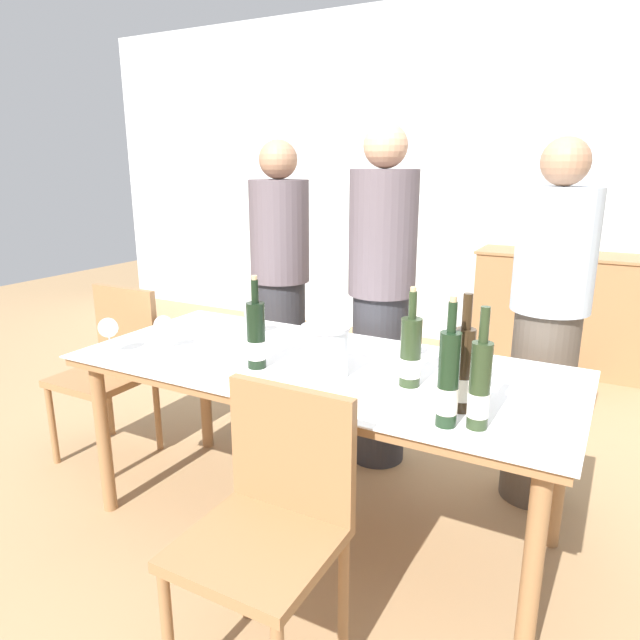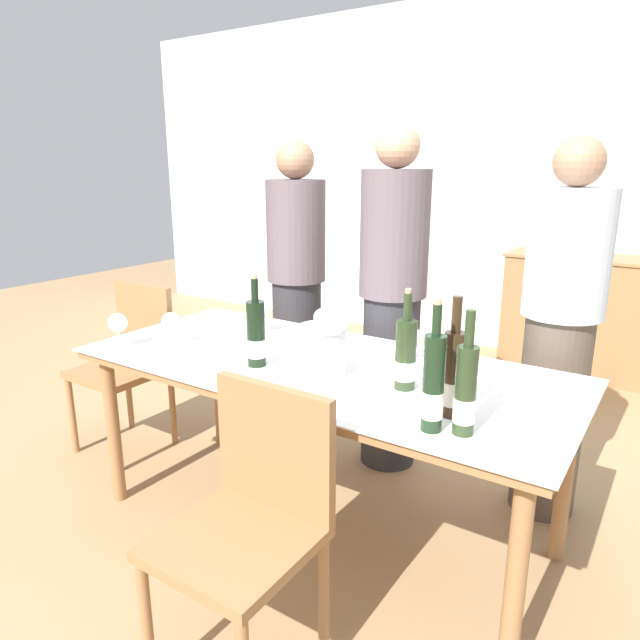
{
  "view_description": "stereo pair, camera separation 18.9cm",
  "coord_description": "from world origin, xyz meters",
  "views": [
    {
      "loc": [
        1.03,
        -1.89,
        1.51
      ],
      "look_at": [
        0.0,
        0.0,
        0.92
      ],
      "focal_mm": 32.0,
      "sensor_mm": 36.0,
      "label": 1
    },
    {
      "loc": [
        1.19,
        -1.79,
        1.51
      ],
      "look_at": [
        0.0,
        0.0,
        0.92
      ],
      "focal_mm": 32.0,
      "sensor_mm": 36.0,
      "label": 2
    }
  ],
  "objects": [
    {
      "name": "dining_table",
      "position": [
        0.0,
        0.0,
        0.68
      ],
      "size": [
        1.98,
        0.88,
        0.74
      ],
      "color": "#996B42",
      "rests_on": "ground_plane"
    },
    {
      "name": "back_wall",
      "position": [
        0.0,
        2.94,
        1.4
      ],
      "size": [
        8.0,
        0.1,
        2.8
      ],
      "color": "silver",
      "rests_on": "ground_plane"
    },
    {
      "name": "wine_bottle_3",
      "position": [
        0.61,
        -0.18,
        0.88
      ],
      "size": [
        0.07,
        0.07,
        0.39
      ],
      "color": "#332314",
      "rests_on": "dining_table"
    },
    {
      "name": "wine_bottle_1",
      "position": [
        0.6,
        -0.31,
        0.89
      ],
      "size": [
        0.07,
        0.07,
        0.4
      ],
      "color": "black",
      "rests_on": "dining_table"
    },
    {
      "name": "wine_glass_1",
      "position": [
        0.29,
        0.25,
        0.83
      ],
      "size": [
        0.08,
        0.08,
        0.13
      ],
      "color": "white",
      "rests_on": "dining_table"
    },
    {
      "name": "sideboard_cabinet",
      "position": [
        0.66,
        2.65,
        0.44
      ],
      "size": [
        1.31,
        0.46,
        0.88
      ],
      "color": "#996B42",
      "rests_on": "ground_plane"
    },
    {
      "name": "person_guest_left",
      "position": [
        -0.02,
        0.68,
        0.86
      ],
      "size": [
        0.33,
        0.33,
        1.7
      ],
      "color": "#2D2D33",
      "rests_on": "ground_plane"
    },
    {
      "name": "person_guest_right",
      "position": [
        0.76,
        0.68,
        0.81
      ],
      "size": [
        0.33,
        0.33,
        1.62
      ],
      "color": "#51473D",
      "rests_on": "ground_plane"
    },
    {
      "name": "chair_left_end",
      "position": [
        -1.29,
        0.08,
        0.51
      ],
      "size": [
        0.42,
        0.42,
        0.89
      ],
      "color": "#996B42",
      "rests_on": "ground_plane"
    },
    {
      "name": "wine_bottle_0",
      "position": [
        -0.2,
        -0.16,
        0.87
      ],
      "size": [
        0.07,
        0.07,
        0.37
      ],
      "color": "black",
      "rests_on": "dining_table"
    },
    {
      "name": "wine_glass_4",
      "position": [
        -0.17,
        0.29,
        0.84
      ],
      "size": [
        0.08,
        0.08,
        0.14
      ],
      "color": "white",
      "rests_on": "dining_table"
    },
    {
      "name": "ground_plane",
      "position": [
        0.0,
        0.0,
        0.0
      ],
      "size": [
        12.0,
        12.0,
        0.0
      ],
      "primitive_type": "plane",
      "color": "#A37F56"
    },
    {
      "name": "chair_near_front",
      "position": [
        0.21,
        -0.67,
        0.52
      ],
      "size": [
        0.42,
        0.42,
        0.88
      ],
      "color": "#996B42",
      "rests_on": "ground_plane"
    },
    {
      "name": "wine_glass_2",
      "position": [
        -0.47,
        0.21,
        0.85
      ],
      "size": [
        0.08,
        0.08,
        0.15
      ],
      "color": "white",
      "rests_on": "dining_table"
    },
    {
      "name": "wine_bottle_2",
      "position": [
        0.69,
        -0.28,
        0.88
      ],
      "size": [
        0.06,
        0.06,
        0.38
      ],
      "color": "#28381E",
      "rests_on": "dining_table"
    },
    {
      "name": "wine_bottle_4",
      "position": [
        0.39,
        -0.05,
        0.86
      ],
      "size": [
        0.08,
        0.08,
        0.36
      ],
      "color": "#28381E",
      "rests_on": "dining_table"
    },
    {
      "name": "person_host",
      "position": [
        -0.69,
        0.79,
        0.82
      ],
      "size": [
        0.33,
        0.33,
        1.64
      ],
      "color": "#2D2D33",
      "rests_on": "ground_plane"
    },
    {
      "name": "ice_bucket",
      "position": [
        0.08,
        -0.1,
        0.85
      ],
      "size": [
        0.18,
        0.18,
        0.19
      ],
      "color": "silver",
      "rests_on": "dining_table"
    },
    {
      "name": "wine_glass_3",
      "position": [
        -0.67,
        -0.17,
        0.85
      ],
      "size": [
        0.08,
        0.08,
        0.15
      ],
      "color": "white",
      "rests_on": "dining_table"
    },
    {
      "name": "wine_glass_0",
      "position": [
        -0.83,
        -0.31,
        0.85
      ],
      "size": [
        0.08,
        0.08,
        0.16
      ],
      "color": "white",
      "rests_on": "dining_table"
    }
  ]
}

